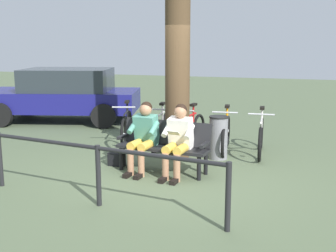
% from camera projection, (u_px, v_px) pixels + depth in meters
% --- Properties ---
extents(ground_plane, '(40.00, 40.00, 0.00)m').
position_uv_depth(ground_plane, '(166.00, 175.00, 7.16)').
color(ground_plane, '#566647').
extents(bench, '(1.64, 0.65, 0.87)m').
position_uv_depth(bench, '(165.00, 142.00, 7.31)').
color(bench, black).
rests_on(bench, ground).
extents(person_reading, '(0.52, 0.79, 1.20)m').
position_uv_depth(person_reading, '(178.00, 137.00, 7.01)').
color(person_reading, white).
rests_on(person_reading, ground).
extents(person_companion, '(0.52, 0.79, 1.20)m').
position_uv_depth(person_companion, '(144.00, 134.00, 7.26)').
color(person_companion, '#4C8C7A').
rests_on(person_companion, ground).
extents(handbag, '(0.30, 0.15, 0.24)m').
position_uv_depth(handbag, '(117.00, 159.00, 7.68)').
color(handbag, black).
rests_on(handbag, ground).
extents(tree_trunk, '(0.47, 0.47, 3.92)m').
position_uv_depth(tree_trunk, '(178.00, 55.00, 7.94)').
color(tree_trunk, '#4C3823').
rests_on(tree_trunk, ground).
extents(litter_bin, '(0.37, 0.37, 0.82)m').
position_uv_depth(litter_bin, '(218.00, 137.00, 8.10)').
color(litter_bin, slate).
rests_on(litter_bin, ground).
extents(bicycle_red, '(0.48, 1.68, 0.94)m').
position_uv_depth(bicycle_red, '(261.00, 137.00, 8.39)').
color(bicycle_red, black).
rests_on(bicycle_red, ground).
extents(bicycle_silver, '(0.48, 1.68, 0.94)m').
position_uv_depth(bicycle_silver, '(226.00, 135.00, 8.60)').
color(bicycle_silver, black).
rests_on(bicycle_silver, ground).
extents(bicycle_blue, '(0.48, 1.67, 0.94)m').
position_uv_depth(bicycle_blue, '(190.00, 132.00, 8.83)').
color(bicycle_blue, black).
rests_on(bicycle_blue, ground).
extents(bicycle_purple, '(0.48, 1.68, 0.94)m').
position_uv_depth(bicycle_purple, '(161.00, 131.00, 8.97)').
color(bicycle_purple, black).
rests_on(bicycle_purple, ground).
extents(bicycle_green, '(0.61, 1.63, 0.94)m').
position_uv_depth(bicycle_green, '(127.00, 128.00, 9.25)').
color(bicycle_green, black).
rests_on(bicycle_green, ground).
extents(railing_fence, '(3.70, 0.61, 0.85)m').
position_uv_depth(railing_fence, '(98.00, 163.00, 5.73)').
color(railing_fence, black).
rests_on(railing_fence, ground).
extents(parked_car, '(4.52, 2.79, 1.47)m').
position_uv_depth(parked_car, '(64.00, 94.00, 11.84)').
color(parked_car, navy).
rests_on(parked_car, ground).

